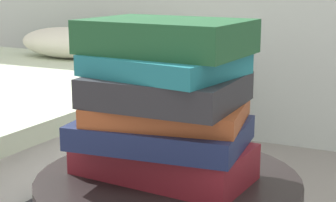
{
  "coord_description": "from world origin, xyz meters",
  "views": [
    {
      "loc": [
        0.38,
        -0.79,
        0.87
      ],
      "look_at": [
        0.0,
        0.0,
        0.67
      ],
      "focal_mm": 57.69,
      "sensor_mm": 36.0,
      "label": 1
    }
  ],
  "objects_px": {
    "book_navy": "(161,132)",
    "book_forest": "(166,36)",
    "book_rust": "(171,111)",
    "book_maroon": "(161,160)",
    "book_teal": "(166,64)",
    "book_charcoal": "(165,89)"
  },
  "relations": [
    {
      "from": "book_maroon",
      "to": "book_forest",
      "type": "xyz_separation_m",
      "value": [
        0.0,
        0.02,
        0.21
      ]
    },
    {
      "from": "book_rust",
      "to": "book_forest",
      "type": "relative_size",
      "value": 0.96
    },
    {
      "from": "book_maroon",
      "to": "book_teal",
      "type": "bearing_deg",
      "value": 63.37
    },
    {
      "from": "book_maroon",
      "to": "book_navy",
      "type": "relative_size",
      "value": 1.07
    },
    {
      "from": "book_charcoal",
      "to": "book_forest",
      "type": "relative_size",
      "value": 0.9
    },
    {
      "from": "book_navy",
      "to": "book_charcoal",
      "type": "relative_size",
      "value": 1.17
    },
    {
      "from": "book_maroon",
      "to": "book_forest",
      "type": "relative_size",
      "value": 1.14
    },
    {
      "from": "book_maroon",
      "to": "book_rust",
      "type": "distance_m",
      "value": 0.09
    },
    {
      "from": "book_navy",
      "to": "book_rust",
      "type": "height_order",
      "value": "book_rust"
    },
    {
      "from": "book_maroon",
      "to": "book_charcoal",
      "type": "distance_m",
      "value": 0.12
    },
    {
      "from": "book_navy",
      "to": "book_rust",
      "type": "distance_m",
      "value": 0.04
    },
    {
      "from": "book_navy",
      "to": "book_maroon",
      "type": "bearing_deg",
      "value": 115.26
    },
    {
      "from": "book_forest",
      "to": "book_maroon",
      "type": "bearing_deg",
      "value": -91.95
    },
    {
      "from": "book_maroon",
      "to": "book_rust",
      "type": "height_order",
      "value": "book_rust"
    },
    {
      "from": "book_navy",
      "to": "book_forest",
      "type": "bearing_deg",
      "value": 86.47
    },
    {
      "from": "book_navy",
      "to": "book_teal",
      "type": "height_order",
      "value": "book_teal"
    },
    {
      "from": "book_maroon",
      "to": "book_charcoal",
      "type": "xyz_separation_m",
      "value": [
        0.01,
        -0.0,
        0.12
      ]
    },
    {
      "from": "book_rust",
      "to": "book_charcoal",
      "type": "relative_size",
      "value": 1.06
    },
    {
      "from": "book_maroon",
      "to": "book_teal",
      "type": "relative_size",
      "value": 1.32
    },
    {
      "from": "book_rust",
      "to": "book_navy",
      "type": "bearing_deg",
      "value": -145.14
    },
    {
      "from": "book_navy",
      "to": "book_teal",
      "type": "distance_m",
      "value": 0.12
    },
    {
      "from": "book_rust",
      "to": "book_charcoal",
      "type": "distance_m",
      "value": 0.04
    }
  ]
}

